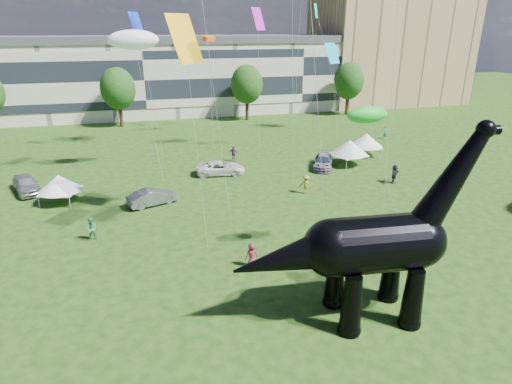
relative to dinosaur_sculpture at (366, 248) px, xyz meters
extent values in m
plane|color=#16330C|center=(-1.67, -1.31, -4.08)|extent=(220.00, 220.00, 0.00)
cube|color=beige|center=(-9.67, 60.69, 1.92)|extent=(78.00, 11.00, 12.00)
cube|color=tan|center=(38.33, 63.69, 6.92)|extent=(28.00, 18.00, 22.00)
cylinder|color=#382314|center=(-13.67, 51.69, -2.48)|extent=(0.56, 0.56, 3.20)
ellipsoid|color=#14380F|center=(-13.67, 51.69, 2.24)|extent=(5.20, 5.20, 6.24)
cylinder|color=#382314|center=(6.33, 51.69, -2.48)|extent=(0.56, 0.56, 3.20)
ellipsoid|color=#14380F|center=(6.33, 51.69, 2.24)|extent=(5.20, 5.20, 6.24)
cylinder|color=#382314|center=(24.33, 51.69, -2.48)|extent=(0.56, 0.56, 3.20)
ellipsoid|color=#14380F|center=(24.33, 51.69, 2.24)|extent=(5.20, 5.20, 6.24)
cone|color=black|center=(-1.16, -1.11, -2.44)|extent=(1.22, 1.22, 3.28)
sphere|color=black|center=(-1.16, -1.11, -3.89)|extent=(1.20, 1.20, 1.20)
cone|color=black|center=(-0.95, 1.29, -2.44)|extent=(1.22, 1.22, 3.28)
sphere|color=black|center=(-0.95, 1.29, -3.89)|extent=(1.20, 1.20, 1.20)
cone|color=black|center=(2.12, -1.39, -2.44)|extent=(1.22, 1.22, 3.28)
sphere|color=black|center=(2.12, -1.39, -3.89)|extent=(1.20, 1.20, 1.20)
cone|color=black|center=(2.32, 1.01, -2.44)|extent=(1.22, 1.22, 3.28)
sphere|color=black|center=(2.32, 1.01, -3.89)|extent=(1.20, 1.20, 1.20)
cylinder|color=black|center=(0.47, -0.04, 0.19)|extent=(4.83, 3.33, 2.96)
sphere|color=black|center=(-1.82, 0.15, 0.19)|extent=(2.96, 2.96, 2.96)
sphere|color=black|center=(2.76, -0.23, 0.19)|extent=(2.85, 2.85, 2.85)
cone|color=black|center=(4.09, -0.34, 3.35)|extent=(4.25, 1.98, 5.80)
sphere|color=black|center=(5.43, -0.46, 5.87)|extent=(0.92, 0.92, 0.92)
cylinder|color=black|center=(5.75, -0.48, 5.81)|extent=(0.80, 0.54, 0.48)
cone|color=black|center=(-4.07, 0.34, -0.18)|extent=(5.96, 2.78, 3.21)
imported|color=#B1B1B6|center=(-21.44, 24.53, -3.26)|extent=(3.57, 5.20, 1.64)
imported|color=slate|center=(-10.18, 18.50, -3.38)|extent=(4.53, 2.88, 1.41)
imported|color=white|center=(-3.00, 25.08, -3.38)|extent=(5.30, 2.89, 1.41)
imported|color=#595960|center=(8.30, 24.45, -3.39)|extent=(3.85, 5.17, 1.39)
cube|color=white|center=(15.04, 27.57, -2.95)|extent=(3.43, 3.43, 0.12)
cone|color=white|center=(15.04, 27.57, -2.13)|extent=(4.34, 4.34, 1.54)
cylinder|color=#999999|center=(13.44, 26.32, -3.52)|extent=(0.06, 0.06, 1.13)
cylinder|color=#999999|center=(16.29, 25.97, -3.52)|extent=(0.06, 0.06, 1.13)
cylinder|color=#999999|center=(13.78, 29.17, -3.52)|extent=(0.06, 0.06, 1.13)
cylinder|color=#999999|center=(16.64, 28.82, -3.52)|extent=(0.06, 0.06, 1.13)
cube|color=silver|center=(11.49, 24.78, -2.91)|extent=(3.86, 3.86, 0.13)
cone|color=silver|center=(11.49, 24.78, -2.05)|extent=(4.89, 4.89, 1.61)
cylinder|color=#999999|center=(10.37, 22.98, -3.50)|extent=(0.06, 0.06, 1.18)
cylinder|color=#999999|center=(13.29, 23.66, -3.50)|extent=(0.06, 0.06, 1.18)
cylinder|color=#999999|center=(9.69, 25.90, -3.50)|extent=(0.06, 0.06, 1.18)
cylinder|color=#999999|center=(12.61, 26.58, -3.50)|extent=(0.06, 0.06, 1.18)
cube|color=white|center=(-17.92, 21.10, -3.03)|extent=(3.58, 3.58, 0.11)
cone|color=white|center=(-17.92, 21.10, -2.26)|extent=(4.53, 4.53, 1.44)
cylinder|color=#999999|center=(-19.58, 20.20, -3.56)|extent=(0.06, 0.06, 1.05)
cylinder|color=#999999|center=(-17.02, 19.43, -3.56)|extent=(0.06, 0.06, 1.05)
cylinder|color=#999999|center=(-18.82, 22.77, -3.56)|extent=(0.06, 0.06, 1.05)
cylinder|color=#999999|center=(-16.25, 22.00, -3.56)|extent=(0.06, 0.06, 1.05)
imported|color=black|center=(13.14, 18.10, -3.15)|extent=(1.66, 1.58, 1.88)
imported|color=#388E52|center=(-14.58, 12.76, -3.19)|extent=(0.92, 0.74, 1.79)
imported|color=teal|center=(21.75, 34.38, -3.19)|extent=(0.77, 0.65, 1.80)
imported|color=#58306D|center=(-0.70, 29.41, -3.19)|extent=(1.14, 0.80, 1.80)
imported|color=olive|center=(3.67, 17.67, -3.19)|extent=(1.32, 1.03, 1.79)
imported|color=#286793|center=(0.31, 7.20, -3.19)|extent=(0.44, 0.66, 1.78)
imported|color=maroon|center=(-4.38, 6.31, -3.25)|extent=(0.88, 0.64, 1.66)
ellipsoid|color=silver|center=(-10.53, 27.61, 9.25)|extent=(4.93, 4.74, 1.84)
plane|color=#B319AE|center=(3.14, 32.73, 11.23)|extent=(2.40, 2.26, 2.39)
plane|color=#0B95B3|center=(16.08, 40.95, 6.94)|extent=(3.26, 2.52, 2.75)
cube|color=#EA500F|center=(-1.05, 42.20, 8.93)|extent=(1.92, 1.86, 0.72)
plane|color=gold|center=(-7.05, 14.20, 9.65)|extent=(3.33, 3.25, 3.23)
plane|color=#122BC6|center=(-10.05, 38.06, 10.45)|extent=(2.28, 3.24, 3.15)
ellipsoid|color=green|center=(2.56, 5.71, 5.56)|extent=(2.85, 2.28, 1.02)
plane|color=#0DC494|center=(8.93, 30.10, 12.03)|extent=(1.10, 1.38, 1.48)
camera|label=1|loc=(-10.23, -17.02, 10.42)|focal=30.00mm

